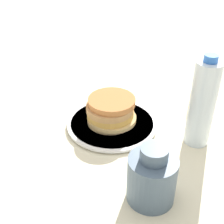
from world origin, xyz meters
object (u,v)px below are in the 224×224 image
juice_glass (201,102)px  water_bottle_near (202,104)px  cream_jug (152,177)px  plate (112,123)px  pancake_stack (111,111)px

juice_glass → water_bottle_near: (-0.15, 0.08, 0.09)m
cream_jug → plate: bearing=6.1°
pancake_stack → juice_glass: (0.03, -0.29, -0.02)m
water_bottle_near → plate: bearing=61.4°
plate → cream_jug: (-0.28, -0.03, 0.05)m
pancake_stack → water_bottle_near: water_bottle_near is taller
water_bottle_near → cream_jug: bearing=132.5°
cream_jug → water_bottle_near: water_bottle_near is taller
plate → cream_jug: size_ratio=1.86×
pancake_stack → plate: bearing=-75.8°
plate → cream_jug: 0.29m
water_bottle_near → juice_glass: bearing=-28.2°
cream_jug → pancake_stack: bearing=6.9°
plate → pancake_stack: 0.04m
pancake_stack → cream_jug: (-0.28, -0.03, 0.01)m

